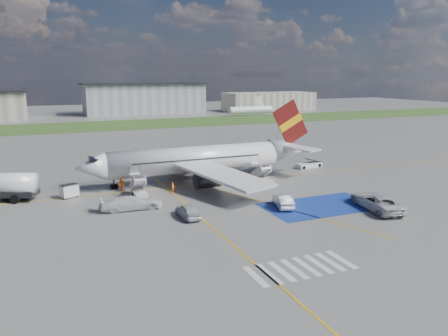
{
  "coord_description": "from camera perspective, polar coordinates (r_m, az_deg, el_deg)",
  "views": [
    {
      "loc": [
        -20.92,
        -46.74,
        15.81
      ],
      "look_at": [
        1.48,
        6.15,
        3.5
      ],
      "focal_mm": 35.0,
      "sensor_mm": 36.0,
      "label": 1
    }
  ],
  "objects": [
    {
      "name": "ground",
      "position": [
        53.59,
        1.11,
        -5.06
      ],
      "size": [
        400.0,
        400.0,
        0.0
      ],
      "primitive_type": "plane",
      "color": "#60605E",
      "rests_on": "ground"
    },
    {
      "name": "grass_strip",
      "position": [
        144.15,
        -14.54,
        5.42
      ],
      "size": [
        400.0,
        30.0,
        0.01
      ],
      "primitive_type": "cube",
      "color": "#2D4C1E",
      "rests_on": "ground"
    },
    {
      "name": "taxiway_line_main",
      "position": [
        64.33,
        -3.25,
        -2.15
      ],
      "size": [
        120.0,
        0.2,
        0.01
      ],
      "primitive_type": "cube",
      "color": "gold",
      "rests_on": "ground"
    },
    {
      "name": "taxiway_line_cross",
      "position": [
        43.05,
        0.44,
        -9.45
      ],
      "size": [
        0.2,
        60.0,
        0.01
      ],
      "primitive_type": "cube",
      "color": "gold",
      "rests_on": "ground"
    },
    {
      "name": "taxiway_line_diag",
      "position": [
        64.33,
        -3.25,
        -2.15
      ],
      "size": [
        20.71,
        56.45,
        0.01
      ],
      "primitive_type": "cube",
      "rotation": [
        0.0,
        0.0,
        0.35
      ],
      "color": "gold",
      "rests_on": "ground"
    },
    {
      "name": "staging_box",
      "position": [
        55.07,
        12.42,
        -4.88
      ],
      "size": [
        14.0,
        8.0,
        0.01
      ],
      "primitive_type": "cube",
      "color": "navy",
      "rests_on": "ground"
    },
    {
      "name": "crosswalk",
      "position": [
        37.97,
        9.94,
        -12.7
      ],
      "size": [
        9.0,
        4.0,
        0.01
      ],
      "color": "silver",
      "rests_on": "ground"
    },
    {
      "name": "terminal_centre",
      "position": [
        186.55,
        -10.38,
        8.89
      ],
      "size": [
        48.0,
        18.0,
        12.0
      ],
      "primitive_type": "cube",
      "color": "gray",
      "rests_on": "ground"
    },
    {
      "name": "terminal_east",
      "position": [
        199.69,
        5.87,
        8.65
      ],
      "size": [
        40.0,
        16.0,
        8.0
      ],
      "primitive_type": "cube",
      "color": "gray",
      "rests_on": "ground"
    },
    {
      "name": "airliner",
      "position": [
        65.93,
        -2.64,
        1.23
      ],
      "size": [
        36.81,
        32.95,
        11.92
      ],
      "color": "silver",
      "rests_on": "ground"
    },
    {
      "name": "airstairs_fwd",
      "position": [
        58.61,
        -10.94,
        -3.15
      ],
      "size": [
        1.9,
        5.2,
        3.6
      ],
      "color": "silver",
      "rests_on": "ground"
    },
    {
      "name": "airstairs_aft",
      "position": [
        64.81,
        5.25,
        -1.51
      ],
      "size": [
        1.9,
        5.2,
        3.6
      ],
      "color": "silver",
      "rests_on": "ground"
    },
    {
      "name": "gpu_cart",
      "position": [
        60.78,
        -19.56,
        -2.91
      ],
      "size": [
        2.5,
        2.1,
        1.79
      ],
      "rotation": [
        0.0,
        0.0,
        0.43
      ],
      "color": "silver",
      "rests_on": "ground"
    },
    {
      "name": "belt_loader",
      "position": [
        77.22,
        11.02,
        0.36
      ],
      "size": [
        5.48,
        2.72,
        1.59
      ],
      "rotation": [
        0.0,
        0.0,
        0.18
      ],
      "color": "silver",
      "rests_on": "ground"
    },
    {
      "name": "car_silver_a",
      "position": [
        49.58,
        -4.72,
        -5.57
      ],
      "size": [
        2.0,
        4.75,
        1.6
      ],
      "primitive_type": "imported",
      "rotation": [
        0.0,
        0.0,
        3.17
      ],
      "color": "#BABDC1",
      "rests_on": "ground"
    },
    {
      "name": "car_silver_b",
      "position": [
        53.63,
        7.72,
        -4.28
      ],
      "size": [
        2.96,
        5.1,
        1.59
      ],
      "primitive_type": "imported",
      "rotation": [
        0.0,
        0.0,
        2.86
      ],
      "color": "silver",
      "rests_on": "ground"
    },
    {
      "name": "van_white_a",
      "position": [
        55.46,
        19.27,
        -3.83
      ],
      "size": [
        4.31,
        7.12,
        2.49
      ],
      "primitive_type": "imported",
      "rotation": [
        0.0,
        0.0,
        2.94
      ],
      "color": "silver",
      "rests_on": "ground"
    },
    {
      "name": "van_white_b",
      "position": [
        53.32,
        -12.05,
        -4.21
      ],
      "size": [
        5.7,
        2.61,
        2.18
      ],
      "primitive_type": "imported",
      "rotation": [
        0.0,
        0.0,
        1.51
      ],
      "color": "silver",
      "rests_on": "ground"
    },
    {
      "name": "crew_fwd",
      "position": [
        59.6,
        -6.69,
        -2.59
      ],
      "size": [
        0.68,
        0.65,
        1.56
      ],
      "primitive_type": "imported",
      "rotation": [
        0.0,
        0.0,
        0.68
      ],
      "color": "#FE5C0D",
      "rests_on": "ground"
    },
    {
      "name": "crew_nose",
      "position": [
        62.1,
        -13.25,
        -2.11
      ],
      "size": [
        0.98,
        1.09,
        1.85
      ],
      "primitive_type": "imported",
      "rotation": [
        0.0,
        0.0,
        -1.19
      ],
      "color": "#FC5D0D",
      "rests_on": "ground"
    },
    {
      "name": "crew_aft",
      "position": [
        63.7,
        2.74,
        -1.49
      ],
      "size": [
        0.53,
        1.05,
        1.73
      ],
      "primitive_type": "imported",
      "rotation": [
        0.0,
        0.0,
        1.68
      ],
      "color": "orange",
      "rests_on": "ground"
    }
  ]
}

